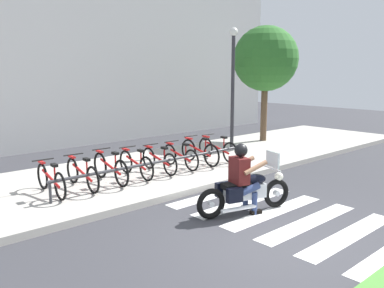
{
  "coord_description": "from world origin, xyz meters",
  "views": [
    {
      "loc": [
        -5.31,
        -3.87,
        2.81
      ],
      "look_at": [
        0.68,
        2.82,
        1.17
      ],
      "focal_mm": 37.6,
      "sensor_mm": 36.0,
      "label": 1
    }
  ],
  "objects_px": {
    "bike_rack": "(161,162)",
    "tree_near_rack": "(266,59)",
    "bicycle_2": "(110,168)",
    "bicycle_3": "(136,164)",
    "bicycle_7": "(217,149)",
    "motorcycle": "(246,191)",
    "bicycle_5": "(180,156)",
    "bicycle_4": "(159,160)",
    "rider": "(243,174)",
    "bicycle_0": "(51,180)",
    "bicycle_1": "(82,174)",
    "bicycle_6": "(200,152)",
    "street_lamp": "(233,78)"
  },
  "relations": [
    {
      "from": "bicycle_7",
      "to": "motorcycle",
      "type": "bearing_deg",
      "value": -127.66
    },
    {
      "from": "bicycle_5",
      "to": "tree_near_rack",
      "type": "bearing_deg",
      "value": 13.82
    },
    {
      "from": "motorcycle",
      "to": "street_lamp",
      "type": "bearing_deg",
      "value": 45.25
    },
    {
      "from": "bicycle_4",
      "to": "bicycle_6",
      "type": "bearing_deg",
      "value": -0.05
    },
    {
      "from": "motorcycle",
      "to": "tree_near_rack",
      "type": "relative_size",
      "value": 0.47
    },
    {
      "from": "bicycle_5",
      "to": "tree_near_rack",
      "type": "distance_m",
      "value": 6.14
    },
    {
      "from": "motorcycle",
      "to": "bicycle_6",
      "type": "bearing_deg",
      "value": 61.25
    },
    {
      "from": "bicycle_5",
      "to": "bike_rack",
      "type": "relative_size",
      "value": 0.28
    },
    {
      "from": "bicycle_2",
      "to": "bicycle_7",
      "type": "bearing_deg",
      "value": 0.01
    },
    {
      "from": "bicycle_5",
      "to": "street_lamp",
      "type": "height_order",
      "value": "street_lamp"
    },
    {
      "from": "bicycle_6",
      "to": "bicycle_7",
      "type": "xyz_separation_m",
      "value": [
        0.73,
        0.0,
        -0.01
      ]
    },
    {
      "from": "bicycle_2",
      "to": "bike_rack",
      "type": "height_order",
      "value": "bicycle_2"
    },
    {
      "from": "rider",
      "to": "bicycle_4",
      "type": "bearing_deg",
      "value": 82.85
    },
    {
      "from": "rider",
      "to": "bicycle_6",
      "type": "height_order",
      "value": "rider"
    },
    {
      "from": "motorcycle",
      "to": "street_lamp",
      "type": "relative_size",
      "value": 0.5
    },
    {
      "from": "bicycle_3",
      "to": "tree_near_rack",
      "type": "bearing_deg",
      "value": 10.92
    },
    {
      "from": "bicycle_5",
      "to": "bicycle_7",
      "type": "xyz_separation_m",
      "value": [
        1.47,
        -0.0,
        0.01
      ]
    },
    {
      "from": "bicycle_2",
      "to": "bicycle_4",
      "type": "bearing_deg",
      "value": 0.04
    },
    {
      "from": "rider",
      "to": "bicycle_7",
      "type": "xyz_separation_m",
      "value": [
        2.61,
        3.26,
        -0.31
      ]
    },
    {
      "from": "motorcycle",
      "to": "tree_near_rack",
      "type": "distance_m",
      "value": 8.36
    },
    {
      "from": "bicycle_3",
      "to": "tree_near_rack",
      "type": "distance_m",
      "value": 7.45
    },
    {
      "from": "bicycle_1",
      "to": "bicycle_7",
      "type": "height_order",
      "value": "bicycle_7"
    },
    {
      "from": "bicycle_1",
      "to": "street_lamp",
      "type": "height_order",
      "value": "street_lamp"
    },
    {
      "from": "bicycle_2",
      "to": "bicycle_7",
      "type": "height_order",
      "value": "bicycle_2"
    },
    {
      "from": "bicycle_1",
      "to": "bike_rack",
      "type": "bearing_deg",
      "value": -16.81
    },
    {
      "from": "bike_rack",
      "to": "tree_near_rack",
      "type": "distance_m",
      "value": 7.21
    },
    {
      "from": "bicycle_2",
      "to": "street_lamp",
      "type": "distance_m",
      "value": 5.75
    },
    {
      "from": "bicycle_4",
      "to": "bicycle_5",
      "type": "distance_m",
      "value": 0.73
    },
    {
      "from": "tree_near_rack",
      "to": "bicycle_1",
      "type": "bearing_deg",
      "value": -170.99
    },
    {
      "from": "street_lamp",
      "to": "bicycle_4",
      "type": "bearing_deg",
      "value": -166.62
    },
    {
      "from": "rider",
      "to": "bicycle_3",
      "type": "relative_size",
      "value": 0.88
    },
    {
      "from": "bike_rack",
      "to": "tree_near_rack",
      "type": "bearing_deg",
      "value": 16.18
    },
    {
      "from": "motorcycle",
      "to": "bicycle_3",
      "type": "xyz_separation_m",
      "value": [
        -0.4,
        3.29,
        0.04
      ]
    },
    {
      "from": "bicycle_1",
      "to": "bicycle_7",
      "type": "relative_size",
      "value": 1.0
    },
    {
      "from": "motorcycle",
      "to": "bicycle_0",
      "type": "relative_size",
      "value": 1.28
    },
    {
      "from": "motorcycle",
      "to": "bicycle_5",
      "type": "bearing_deg",
      "value": 72.0
    },
    {
      "from": "motorcycle",
      "to": "bike_rack",
      "type": "height_order",
      "value": "motorcycle"
    },
    {
      "from": "motorcycle",
      "to": "rider",
      "type": "distance_m",
      "value": 0.37
    },
    {
      "from": "bicycle_0",
      "to": "bicycle_3",
      "type": "xyz_separation_m",
      "value": [
        2.2,
        -0.0,
        0.01
      ]
    },
    {
      "from": "bicycle_2",
      "to": "rider",
      "type": "bearing_deg",
      "value": -72.0
    },
    {
      "from": "bicycle_2",
      "to": "bicycle_3",
      "type": "distance_m",
      "value": 0.73
    },
    {
      "from": "bicycle_1",
      "to": "bicycle_3",
      "type": "relative_size",
      "value": 1.06
    },
    {
      "from": "bicycle_4",
      "to": "bicycle_6",
      "type": "height_order",
      "value": "bicycle_6"
    },
    {
      "from": "bicycle_1",
      "to": "bicycle_2",
      "type": "bearing_deg",
      "value": -0.06
    },
    {
      "from": "bike_rack",
      "to": "street_lamp",
      "type": "relative_size",
      "value": 1.36
    },
    {
      "from": "rider",
      "to": "bicycle_0",
      "type": "height_order",
      "value": "rider"
    },
    {
      "from": "rider",
      "to": "bicycle_2",
      "type": "height_order",
      "value": "rider"
    },
    {
      "from": "bicycle_4",
      "to": "bicycle_7",
      "type": "distance_m",
      "value": 2.2
    },
    {
      "from": "motorcycle",
      "to": "bicycle_3",
      "type": "bearing_deg",
      "value": 96.94
    },
    {
      "from": "tree_near_rack",
      "to": "bicycle_3",
      "type": "bearing_deg",
      "value": -169.08
    }
  ]
}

